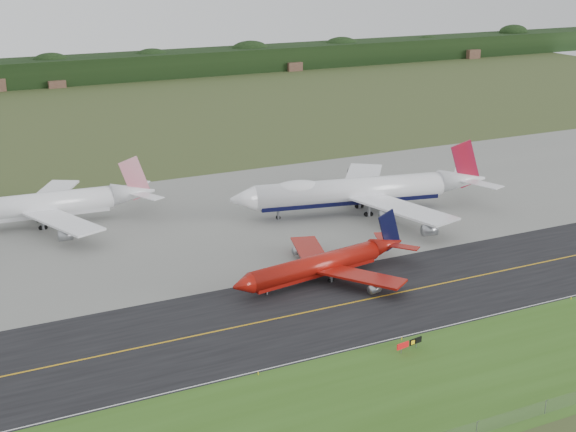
{
  "coord_description": "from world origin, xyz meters",
  "views": [
    {
      "loc": [
        -69.01,
        -120.26,
        62.16
      ],
      "look_at": [
        -0.2,
        22.0,
        9.08
      ],
      "focal_mm": 50.0,
      "sensor_mm": 36.0,
      "label": 1
    }
  ],
  "objects_px": {
    "jet_red_737": "(324,264)",
    "taxiway_sign": "(409,343)",
    "jet_star_tail": "(39,206)",
    "jet_ba_747": "(359,191)"
  },
  "relations": [
    {
      "from": "jet_red_737",
      "to": "jet_star_tail",
      "type": "relative_size",
      "value": 0.74
    },
    {
      "from": "jet_star_tail",
      "to": "taxiway_sign",
      "type": "distance_m",
      "value": 99.28
    },
    {
      "from": "jet_ba_747",
      "to": "taxiway_sign",
      "type": "xyz_separation_m",
      "value": [
        -28.98,
        -65.16,
        -4.42
      ]
    },
    {
      "from": "jet_star_tail",
      "to": "taxiway_sign",
      "type": "relative_size",
      "value": 10.56
    },
    {
      "from": "jet_star_tail",
      "to": "jet_red_737",
      "type": "bearing_deg",
      "value": -51.66
    },
    {
      "from": "jet_ba_747",
      "to": "taxiway_sign",
      "type": "relative_size",
      "value": 12.54
    },
    {
      "from": "jet_ba_747",
      "to": "jet_red_737",
      "type": "xyz_separation_m",
      "value": [
        -27.3,
        -32.81,
        -2.58
      ]
    },
    {
      "from": "jet_star_tail",
      "to": "taxiway_sign",
      "type": "bearing_deg",
      "value": -64.1
    },
    {
      "from": "jet_red_737",
      "to": "taxiway_sign",
      "type": "xyz_separation_m",
      "value": [
        -1.68,
        -32.35,
        -1.84
      ]
    },
    {
      "from": "jet_red_737",
      "to": "taxiway_sign",
      "type": "distance_m",
      "value": 32.44
    }
  ]
}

